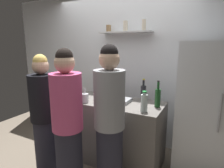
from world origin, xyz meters
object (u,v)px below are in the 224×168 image
object	(u,v)px
refrigerator	(203,109)
baking_pan	(119,100)
person_grey_hoodie	(109,123)
person_pink_top	(68,126)
wine_bottle_dark_glass	(143,92)
water_bottle_plastic	(144,103)
utensil_holder	(85,98)
wine_bottle_green_glass	(158,97)
person_blonde	(45,117)

from	to	relation	value
refrigerator	baking_pan	xyz separation A→B (m)	(-1.09, -0.31, 0.06)
person_grey_hoodie	person_pink_top	bearing A→B (deg)	106.78
refrigerator	person_grey_hoodie	distance (m)	1.29
wine_bottle_dark_glass	water_bottle_plastic	bearing A→B (deg)	-70.36
utensil_holder	person_pink_top	distance (m)	0.62
refrigerator	utensil_holder	xyz separation A→B (m)	(-1.49, -0.56, 0.10)
wine_bottle_dark_glass	baking_pan	bearing A→B (deg)	-137.78
water_bottle_plastic	utensil_holder	bearing A→B (deg)	-177.95
wine_bottle_green_glass	person_grey_hoodie	world-z (taller)	person_grey_hoodie
refrigerator	utensil_holder	bearing A→B (deg)	-159.30
person_grey_hoodie	water_bottle_plastic	bearing A→B (deg)	-46.41
refrigerator	wine_bottle_green_glass	xyz separation A→B (m)	(-0.54, -0.28, 0.17)
refrigerator	utensil_holder	distance (m)	1.59
wine_bottle_green_glass	person_pink_top	xyz separation A→B (m)	(-0.77, -0.86, -0.21)
person_grey_hoodie	refrigerator	bearing A→B (deg)	-56.52
baking_pan	person_grey_hoodie	xyz separation A→B (m)	(0.18, -0.61, -0.08)
water_bottle_plastic	refrigerator	bearing A→B (deg)	39.84
baking_pan	person_blonde	distance (m)	1.02
wine_bottle_dark_glass	wine_bottle_green_glass	xyz separation A→B (m)	(0.27, -0.23, 0.01)
wine_bottle_green_glass	person_blonde	world-z (taller)	person_blonde
person_pink_top	baking_pan	bearing A→B (deg)	156.52
refrigerator	baking_pan	world-z (taller)	refrigerator
refrigerator	person_pink_top	world-z (taller)	refrigerator
baking_pan	wine_bottle_dark_glass	distance (m)	0.39
wine_bottle_dark_glass	person_grey_hoodie	bearing A→B (deg)	-96.26
person_blonde	wine_bottle_dark_glass	bearing A→B (deg)	-13.45
baking_pan	person_pink_top	size ratio (longest dim) A/B	0.20
refrigerator	wine_bottle_dark_glass	distance (m)	0.82
wine_bottle_dark_glass	utensil_holder	bearing A→B (deg)	-143.24
person_pink_top	person_blonde	distance (m)	0.52
wine_bottle_green_glass	person_pink_top	world-z (taller)	person_pink_top
utensil_holder	wine_bottle_dark_glass	distance (m)	0.85
water_bottle_plastic	person_pink_top	size ratio (longest dim) A/B	0.15
wine_bottle_green_glass	person_blonde	xyz separation A→B (m)	(-1.27, -0.73, -0.26)
baking_pan	wine_bottle_green_glass	bearing A→B (deg)	2.46
utensil_holder	water_bottle_plastic	distance (m)	0.85
water_bottle_plastic	person_grey_hoodie	distance (m)	0.50
wine_bottle_green_glass	water_bottle_plastic	bearing A→B (deg)	-111.98
wine_bottle_green_glass	water_bottle_plastic	world-z (taller)	wine_bottle_green_glass
wine_bottle_green_glass	water_bottle_plastic	distance (m)	0.27
person_blonde	utensil_holder	bearing A→B (deg)	-2.94
baking_pan	refrigerator	bearing A→B (deg)	15.80
refrigerator	baking_pan	distance (m)	1.13
person_pink_top	person_blonde	xyz separation A→B (m)	(-0.50, 0.13, -0.05)
baking_pan	water_bottle_plastic	distance (m)	0.51
wine_bottle_dark_glass	person_pink_top	world-z (taller)	person_pink_top
baking_pan	water_bottle_plastic	world-z (taller)	water_bottle_plastic
wine_bottle_dark_glass	wine_bottle_green_glass	bearing A→B (deg)	-40.33
water_bottle_plastic	person_blonde	bearing A→B (deg)	-157.85
person_pink_top	person_blonde	size ratio (longest dim) A/B	1.05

